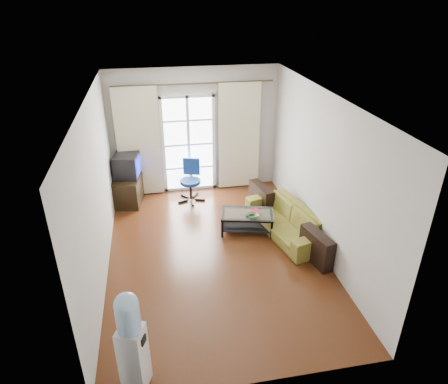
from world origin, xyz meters
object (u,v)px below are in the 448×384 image
object	(u,v)px
sofa	(286,220)
task_chair	(191,189)
tv_stand	(128,190)
coffee_table	(247,219)
crt_tv	(126,166)
water_cooler	(131,340)

from	to	relation	value
sofa	task_chair	distance (m)	2.27
task_chair	tv_stand	bearing A→B (deg)	-169.12
coffee_table	crt_tv	size ratio (longest dim) A/B	1.76
coffee_table	crt_tv	distance (m)	2.81
coffee_table	tv_stand	distance (m)	2.70
sofa	task_chair	size ratio (longest dim) A/B	2.24
coffee_table	water_cooler	world-z (taller)	water_cooler
sofa	tv_stand	world-z (taller)	tv_stand
tv_stand	task_chair	xyz separation A→B (m)	(1.31, -0.12, -0.02)
coffee_table	task_chair	size ratio (longest dim) A/B	1.18
coffee_table	tv_stand	xyz separation A→B (m)	(-2.21, 1.56, 0.04)
crt_tv	task_chair	world-z (taller)	crt_tv
coffee_table	water_cooler	bearing A→B (deg)	-124.33
tv_stand	crt_tv	size ratio (longest dim) A/B	1.31
sofa	water_cooler	xyz separation A→B (m)	(-2.70, -2.76, 0.42)
sofa	task_chair	bearing A→B (deg)	-149.12
sofa	coffee_table	xyz separation A→B (m)	(-0.69, 0.19, -0.03)
water_cooler	task_chair	bearing A→B (deg)	97.08
sofa	crt_tv	distance (m)	3.47
tv_stand	crt_tv	bearing A→B (deg)	99.59
task_chair	sofa	bearing A→B (deg)	-29.87
tv_stand	task_chair	distance (m)	1.32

